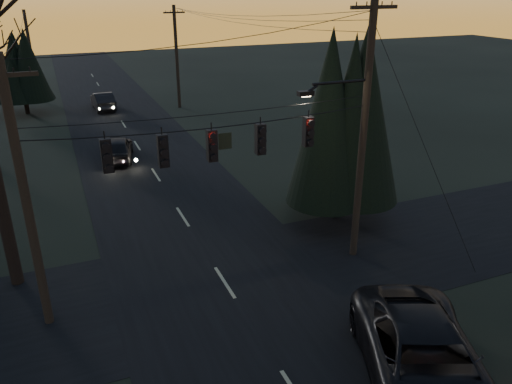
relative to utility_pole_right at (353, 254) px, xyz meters
name	(u,v)px	position (x,y,z in m)	size (l,w,h in m)	color
main_road	(164,187)	(-5.50, 10.00, 0.01)	(8.00, 120.00, 0.02)	black
cross_road	(225,282)	(-5.50, 0.00, 0.01)	(60.00, 7.00, 0.02)	black
utility_pole_right	(353,254)	(0.00, 0.00, 0.00)	(5.00, 0.30, 10.00)	black
utility_pole_left	(50,322)	(-11.50, 0.00, 0.00)	(1.80, 0.30, 8.50)	black
utility_pole_far_r	(180,107)	(0.00, 28.00, 0.00)	(1.80, 0.30, 8.50)	black
utility_pole_far_l	(39,100)	(-11.50, 36.00, 0.00)	(0.30, 0.30, 8.00)	black
span_signal_assembly	(214,144)	(-5.74, 0.00, 5.34)	(11.50, 0.44, 1.47)	black
evergreen_right	(339,118)	(1.05, 3.40, 4.75)	(3.83, 3.83, 8.31)	black
evergreen_dist	(20,70)	(-12.41, 30.65, 3.63)	(3.77, 3.77, 6.07)	black
suv_near	(425,363)	(-2.30, -6.95, 0.90)	(3.00, 6.50, 1.81)	black
sedan_oncoming_a	(118,149)	(-7.06, 15.53, 0.73)	(1.73, 4.29, 1.46)	black
sedan_oncoming_b	(103,101)	(-6.30, 29.73, 0.73)	(1.55, 4.45, 1.47)	black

